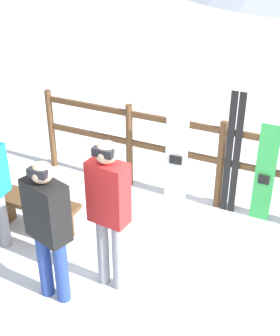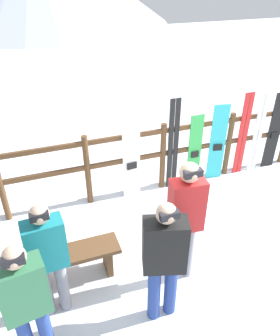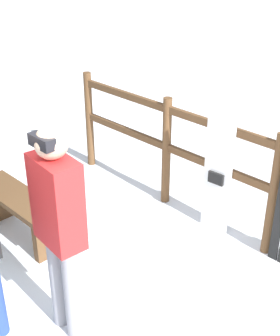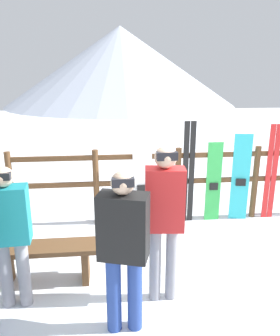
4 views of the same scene
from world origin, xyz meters
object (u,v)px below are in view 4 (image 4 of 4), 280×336
ski_pair_red (271,172)px  snowboard_white (142,184)px  ski_pair_black (188,173)px  snowboard_cyan (240,178)px  snowboard_green (214,182)px  person_teal (9,229)px  person_black (124,243)px  person_red (164,213)px  bench (46,256)px

ski_pair_red → snowboard_white: bearing=-179.9°
ski_pair_black → snowboard_cyan: ski_pair_black is taller
snowboard_white → ski_pair_black: bearing=0.3°
ski_pair_black → snowboard_green: (0.44, -0.00, -0.18)m
snowboard_green → ski_pair_red: 1.02m
person_teal → snowboard_white: (1.59, 1.91, -0.22)m
person_black → snowboard_green: 2.91m
ski_pair_red → snowboard_cyan: bearing=-179.6°
ski_pair_black → person_red: bearing=-110.9°
snowboard_cyan → person_teal: bearing=-149.7°
person_black → ski_pair_red: ski_pair_red is taller
bench → ski_pair_red: bearing=23.4°
ski_pair_red → snowboard_green: bearing=-179.8°
bench → person_black: (0.90, -0.85, 0.59)m
person_teal → snowboard_cyan: 3.80m
ski_pair_black → snowboard_cyan: size_ratio=1.15×
snowboard_green → snowboard_cyan: size_ratio=0.91×
snowboard_white → snowboard_green: (1.22, -0.00, -0.01)m
snowboard_white → person_black: bearing=-100.2°
person_black → ski_pair_black: size_ratio=0.95×
snowboard_white → snowboard_cyan: (1.69, 0.00, 0.06)m
person_red → person_teal: person_red is taller
person_black → ski_pair_black: bearing=63.2°
snowboard_white → snowboard_cyan: snowboard_cyan is taller
snowboard_green → snowboard_cyan: 0.47m
bench → person_red: 1.58m
bench → person_red: person_red is taller
bench → ski_pair_black: size_ratio=0.71×
bench → person_red: size_ratio=0.70×
bench → snowboard_green: snowboard_green is taller
person_red → snowboard_white: 2.00m
person_teal → ski_pair_black: 3.05m
person_black → snowboard_cyan: person_black is taller
person_black → person_red: bearing=42.7°
bench → person_black: bearing=-43.5°
person_black → person_teal: person_black is taller
snowboard_green → snowboard_cyan: bearing=0.0°
person_red → snowboard_white: person_red is taller
person_red → snowboard_green: bearing=58.7°
bench → person_red: bearing=-17.6°
ski_pair_black → ski_pair_red: ski_pair_black is taller
snowboard_green → ski_pair_red: (1.01, 0.00, 0.15)m
snowboard_white → person_red: bearing=-89.2°
person_red → snowboard_white: bearing=90.8°
person_teal → ski_pair_red: 4.28m
person_red → person_teal: bearing=178.2°
person_red → ski_pair_red: (2.20, 1.97, -0.21)m
ski_pair_black → snowboard_green: bearing=-0.5°
ski_pair_black → ski_pair_red: size_ratio=1.04×
person_black → snowboard_cyan: size_ratio=1.09×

